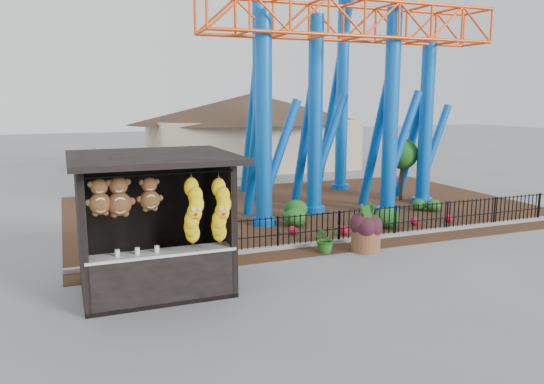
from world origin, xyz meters
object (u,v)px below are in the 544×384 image
object	(u,v)px
roller_coaster	(331,42)
potted_plant	(326,238)
prize_booth	(155,226)
terracotta_planter	(366,240)

from	to	relation	value
roller_coaster	potted_plant	bearing A→B (deg)	-117.89
potted_plant	prize_booth	bearing A→B (deg)	-171.20
prize_booth	roller_coaster	distance (m)	11.99
prize_booth	potted_plant	world-z (taller)	prize_booth
roller_coaster	potted_plant	size ratio (longest dim) A/B	13.38
roller_coaster	terracotta_planter	world-z (taller)	roller_coaster
potted_plant	terracotta_planter	bearing A→B (deg)	-21.05
prize_booth	terracotta_planter	size ratio (longest dim) A/B	4.19
prize_booth	roller_coaster	world-z (taller)	roller_coaster
roller_coaster	prize_booth	bearing A→B (deg)	-137.94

